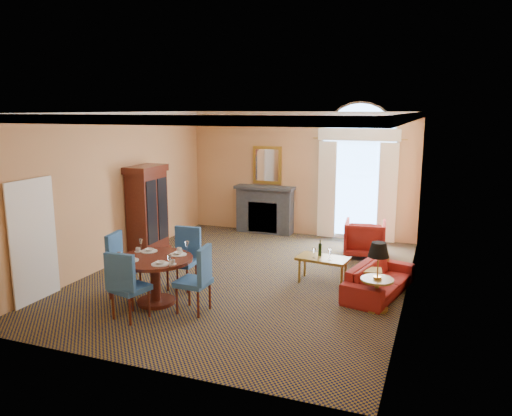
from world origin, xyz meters
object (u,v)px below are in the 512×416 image
at_px(dining_table, 155,270).
at_px(side_table, 378,268).
at_px(coffee_table, 323,259).
at_px(sofa, 379,279).
at_px(armchair, 365,238).
at_px(armoire, 147,212).

height_order(dining_table, side_table, side_table).
bearing_deg(dining_table, side_table, 16.34).
bearing_deg(side_table, coffee_table, 138.35).
bearing_deg(sofa, armchair, 27.72).
relative_size(dining_table, armchair, 1.43).
bearing_deg(armoire, armchair, 18.45).
xyz_separation_m(sofa, armchair, (-0.61, 2.28, 0.14)).
bearing_deg(sofa, coffee_table, 89.72).
relative_size(armoire, armchair, 2.25).
distance_m(armoire, armchair, 4.95).
xyz_separation_m(armchair, side_table, (0.66, -3.05, 0.32)).
bearing_deg(armoire, sofa, -7.81).
bearing_deg(armchair, side_table, 95.71).
xyz_separation_m(sofa, side_table, (0.05, -0.77, 0.45)).
relative_size(armchair, coffee_table, 0.89).
distance_m(armoire, sofa, 5.37).
height_order(sofa, side_table, side_table).
distance_m(dining_table, coffee_table, 3.17).
xyz_separation_m(sofa, coffee_table, (-1.10, 0.26, 0.17)).
height_order(coffee_table, side_table, side_table).
height_order(armoire, sofa, armoire).
xyz_separation_m(armoire, armchair, (4.66, 1.56, -0.57)).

